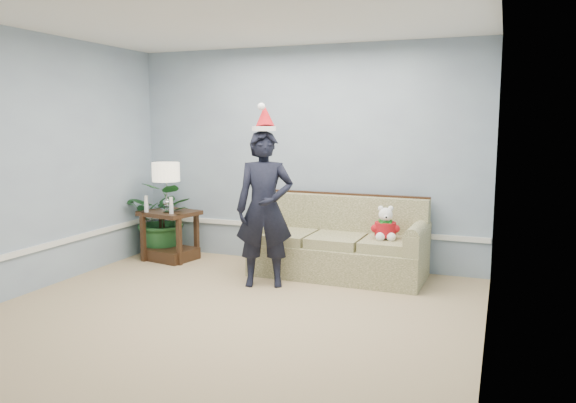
# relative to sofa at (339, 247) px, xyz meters

# --- Properties ---
(room_shell) EXTENTS (4.54, 5.04, 2.74)m
(room_shell) POSITION_rel_sofa_xyz_m (-0.59, -2.08, 1.02)
(room_shell) COLOR tan
(room_shell) RESTS_ON ground
(wainscot_trim) EXTENTS (4.49, 4.99, 0.06)m
(wainscot_trim) POSITION_rel_sofa_xyz_m (-1.76, -0.91, 0.12)
(wainscot_trim) COLOR white
(wainscot_trim) RESTS_ON room_shell
(sofa) EXTENTS (1.99, 0.90, 0.93)m
(sofa) POSITION_rel_sofa_xyz_m (0.00, 0.00, 0.00)
(sofa) COLOR brown
(sofa) RESTS_ON room_shell
(side_table) EXTENTS (0.76, 0.67, 0.64)m
(side_table) POSITION_rel_sofa_xyz_m (-2.25, -0.08, -0.08)
(side_table) COLOR #392015
(side_table) RESTS_ON room_shell
(table_lamp) EXTENTS (0.35, 0.35, 0.63)m
(table_lamp) POSITION_rel_sofa_xyz_m (-2.28, -0.08, 0.79)
(table_lamp) COLOR silver
(table_lamp) RESTS_ON side_table
(candle_pair) EXTENTS (0.42, 0.05, 0.21)m
(candle_pair) POSITION_rel_sofa_xyz_m (-2.29, -0.26, 0.41)
(candle_pair) COLOR silver
(candle_pair) RESTS_ON side_table
(houseplant) EXTENTS (0.96, 0.85, 1.01)m
(houseplant) POSITION_rel_sofa_xyz_m (-2.44, 0.08, 0.18)
(houseplant) COLOR #235C2A
(houseplant) RESTS_ON room_shell
(man) EXTENTS (0.72, 0.59, 1.69)m
(man) POSITION_rel_sofa_xyz_m (-0.64, -0.71, 0.52)
(man) COLOR black
(man) RESTS_ON room_shell
(santa_hat) EXTENTS (0.34, 0.36, 0.30)m
(santa_hat) POSITION_rel_sofa_xyz_m (-0.64, -0.69, 1.48)
(santa_hat) COLOR white
(santa_hat) RESTS_ON man
(teddy_bear) EXTENTS (0.29, 0.29, 0.38)m
(teddy_bear) POSITION_rel_sofa_xyz_m (0.55, -0.11, 0.29)
(teddy_bear) COLOR white
(teddy_bear) RESTS_ON sofa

